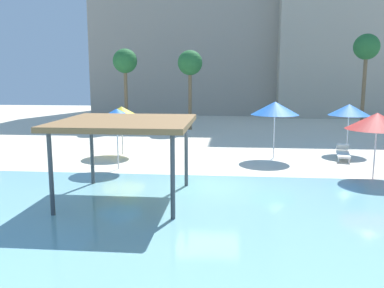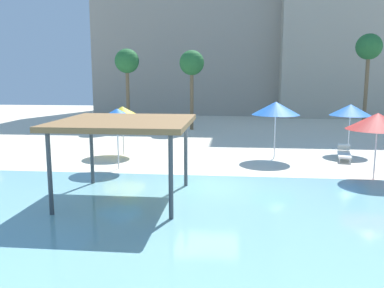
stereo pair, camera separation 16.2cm
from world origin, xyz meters
name	(u,v)px [view 2 (the right image)]	position (x,y,z in m)	size (l,w,h in m)	color
ground_plane	(207,186)	(0.00, 0.00, 0.00)	(80.00, 80.00, 0.00)	beige
lagoon_water	(194,239)	(0.00, -5.25, 0.02)	(44.00, 13.50, 0.04)	#7AB7C1
shade_pavilion	(125,125)	(-2.66, -2.03, 2.61)	(4.39, 4.39, 2.78)	#42474C
beach_umbrella_yellow_0	(122,113)	(-4.93, 5.89, 2.26)	(2.42, 2.42, 2.60)	silver
beach_umbrella_blue_1	(350,110)	(7.27, 7.55, 2.38)	(2.22, 2.22, 2.68)	silver
beach_umbrella_blue_3	(117,115)	(-4.23, 2.51, 2.47)	(2.11, 2.11, 2.77)	silver
beach_umbrella_red_4	(378,121)	(6.82, 1.89, 2.39)	(2.50, 2.50, 2.73)	silver
beach_umbrella_blue_7	(276,108)	(3.09, 5.66, 2.58)	(2.42, 2.42, 2.92)	silver
lounge_chair_1	(344,153)	(6.60, 5.76, 0.33)	(0.96, 1.98, 0.74)	white
palm_tree_0	(127,63)	(-7.43, 16.58, 5.17)	(1.90, 1.90, 6.27)	brown
palm_tree_1	(192,65)	(-2.30, 16.37, 5.02)	(1.90, 1.90, 6.11)	brown
palm_tree_2	(369,50)	(10.82, 16.76, 6.09)	(1.90, 1.90, 7.25)	brown
hotel_block_0	(191,24)	(-4.00, 32.34, 9.90)	(20.23, 9.87, 19.80)	#9E9384
hotel_block_1	(372,9)	(15.01, 30.38, 10.97)	(19.01, 9.93, 21.95)	#B2A893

